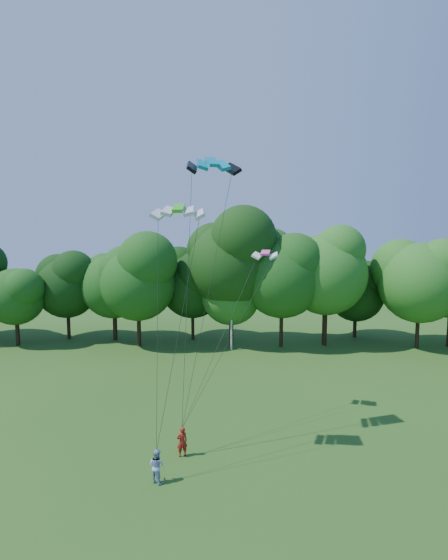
{
  "coord_description": "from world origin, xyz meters",
  "views": [
    {
      "loc": [
        3.36,
        -13.26,
        12.87
      ],
      "look_at": [
        2.42,
        13.0,
        9.85
      ],
      "focal_mm": 28.0,
      "sensor_mm": 36.0,
      "label": 1
    }
  ],
  "objects": [
    {
      "name": "utility_pole",
      "position": [
        2.51,
        32.64,
        4.44
      ],
      "size": [
        1.66,
        0.66,
        8.66
      ],
      "rotation": [
        0.0,
        0.0,
        -0.34
      ],
      "color": "beige",
      "rests_on": "ground"
    },
    {
      "name": "kite_flyer_left",
      "position": [
        0.12,
        10.3,
        0.87
      ],
      "size": [
        0.75,
        0.65,
        1.74
      ],
      "primitive_type": "imported",
      "rotation": [
        0.0,
        0.0,
        3.59
      ],
      "color": "maroon",
      "rests_on": "ground"
    },
    {
      "name": "kite_flyer_right",
      "position": [
        -0.84,
        7.67,
        0.88
      ],
      "size": [
        1.07,
        1.01,
        1.76
      ],
      "primitive_type": "imported",
      "rotation": [
        0.0,
        0.0,
        2.61
      ],
      "color": "#99ABD4",
      "rests_on": "ground"
    },
    {
      "name": "kite_teal",
      "position": [
        1.76,
        12.31,
        16.75
      ],
      "size": [
        3.22,
        2.14,
        0.75
      ],
      "rotation": [
        0.0,
        0.0,
        0.32
      ],
      "color": "#047991",
      "rests_on": "ground"
    },
    {
      "name": "kite_green",
      "position": [
        0.13,
        9.95,
        14.02
      ],
      "size": [
        2.78,
        1.27,
        0.56
      ],
      "rotation": [
        0.0,
        0.0,
        -0.01
      ],
      "color": "green",
      "rests_on": "ground"
    },
    {
      "name": "kite_pink",
      "position": [
        5.1,
        16.37,
        11.35
      ],
      "size": [
        1.88,
        1.19,
        0.36
      ],
      "rotation": [
        0.0,
        0.0,
        -0.21
      ],
      "color": "#FF46AD",
      "rests_on": "ground"
    },
    {
      "name": "tree_back_center",
      "position": [
        2.45,
        34.83,
        9.56
      ],
      "size": [
        10.52,
        10.52,
        15.31
      ],
      "color": "black",
      "rests_on": "ground"
    }
  ]
}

